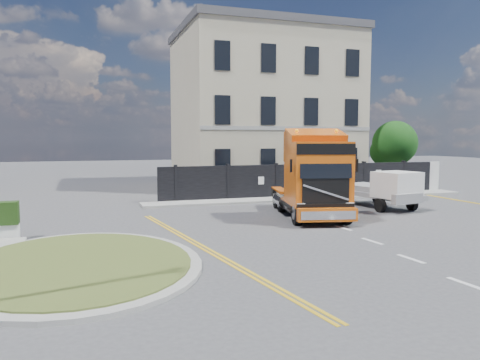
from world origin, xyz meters
name	(u,v)px	position (x,y,z in m)	size (l,w,h in m)	color
ground	(271,231)	(0.00, 0.00, 0.00)	(120.00, 120.00, 0.00)	#424244
traffic_island	(78,264)	(-7.00, -3.00, 0.08)	(6.80, 6.80, 0.17)	#969590
hoarding_fence	(315,180)	(6.55, 9.00, 1.00)	(18.80, 0.25, 2.00)	black
georgian_building	(262,108)	(6.00, 16.50, 5.77)	(12.30, 10.30, 12.80)	#BEB697
tree	(392,145)	(14.38, 12.10, 3.05)	(3.20, 3.20, 4.80)	#382619
pavement_far	(313,198)	(6.00, 8.10, 0.06)	(20.00, 1.60, 0.12)	#969590
truck	(314,180)	(2.84, 1.96, 1.73)	(3.73, 6.80, 3.86)	black
flatbed_pickup	(390,189)	(7.65, 3.11, 1.04)	(2.68, 4.93, 1.94)	gray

